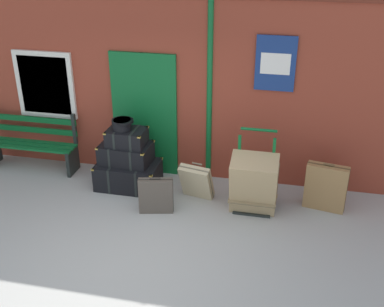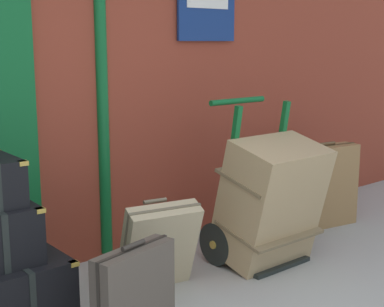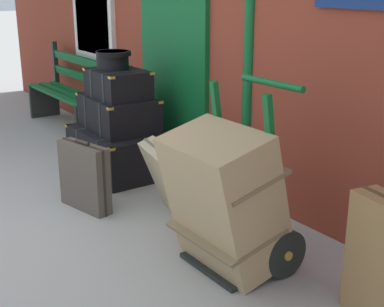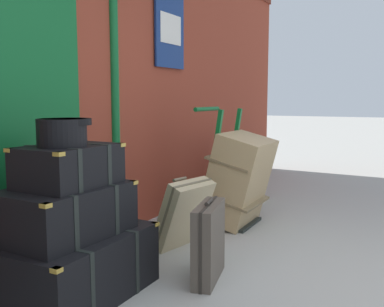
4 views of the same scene
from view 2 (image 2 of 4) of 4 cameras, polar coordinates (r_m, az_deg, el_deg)
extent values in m
cube|color=brown|center=(4.08, -17.62, 10.29)|extent=(10.40, 0.30, 3.20)
cylinder|color=#0F5B28|center=(4.20, -9.15, 10.67)|extent=(0.09, 0.09, 3.14)
cube|color=black|center=(3.53, -17.75, -13.02)|extent=(0.04, 0.65, 0.43)
cube|color=#B79338|center=(3.30, -11.78, -10.74)|extent=(0.05, 0.05, 0.02)
cube|color=#B79338|center=(3.81, -16.04, -7.93)|extent=(0.05, 0.05, 0.02)
cube|color=#B79338|center=(3.20, -14.99, -5.51)|extent=(0.05, 0.05, 0.02)
cube|color=#B79338|center=(3.65, -17.93, -3.61)|extent=(0.05, 0.05, 0.02)
cube|color=#B79338|center=(3.16, -16.61, -0.92)|extent=(0.05, 0.05, 0.02)
cube|color=black|center=(4.33, 7.92, -10.76)|extent=(0.56, 0.28, 0.03)
cube|color=#0F5B28|center=(4.12, 3.72, -3.35)|extent=(0.04, 0.22, 1.19)
cube|color=#0F5B28|center=(4.46, 8.40, -2.29)|extent=(0.04, 0.22, 1.19)
cylinder|color=#0F5B28|center=(4.31, 4.59, 5.28)|extent=(0.54, 0.04, 0.04)
cylinder|color=black|center=(4.24, 2.39, -9.06)|extent=(0.04, 0.32, 0.32)
cylinder|color=#B79338|center=(4.24, 2.39, -9.06)|extent=(0.07, 0.06, 0.06)
cylinder|color=black|center=(4.67, 8.28, -7.25)|extent=(0.04, 0.32, 0.32)
cylinder|color=#B79338|center=(4.67, 8.28, -7.25)|extent=(0.07, 0.06, 0.06)
cube|color=tan|center=(4.20, 7.89, -4.79)|extent=(0.68, 0.64, 0.96)
cube|color=olive|center=(4.25, 7.82, -7.28)|extent=(0.70, 0.45, 0.13)
cube|color=olive|center=(4.15, 7.96, -2.23)|extent=(0.70, 0.45, 0.13)
cube|color=tan|center=(3.79, -3.34, -9.25)|extent=(0.55, 0.44, 0.61)
cylinder|color=#71644C|center=(3.72, -3.73, -4.77)|extent=(0.16, 0.06, 0.03)
cube|color=brown|center=(3.79, -3.34, -9.25)|extent=(0.54, 0.34, 0.58)
cube|color=olive|center=(5.21, 13.24, -3.18)|extent=(0.63, 0.29, 0.73)
cylinder|color=brown|center=(5.13, 13.43, 0.97)|extent=(0.16, 0.06, 0.03)
cube|color=brown|center=(5.21, 13.24, -3.18)|extent=(0.62, 0.14, 0.74)
cube|color=#51473D|center=(3.16, -5.79, -14.17)|extent=(0.53, 0.25, 0.55)
cylinder|color=#302A24|center=(3.04, -5.90, -9.13)|extent=(0.16, 0.06, 0.03)
cube|color=#2C2721|center=(3.16, -5.79, -14.17)|extent=(0.51, 0.13, 0.56)
camera|label=1|loc=(5.51, 101.84, 24.68)|focal=45.43mm
camera|label=3|loc=(5.52, 43.74, 10.03)|focal=50.79mm
camera|label=4|loc=(1.66, -85.99, -10.72)|focal=41.79mm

